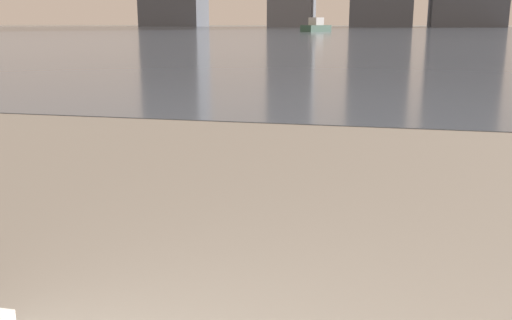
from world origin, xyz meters
name	(u,v)px	position (x,y,z in m)	size (l,w,h in m)	color
harbor_water	(377,33)	(0.00, 62.00, 0.01)	(180.00, 110.00, 0.01)	slate
harbor_boat_0	(316,27)	(-6.68, 65.03, 0.56)	(3.15, 4.34, 1.55)	#335647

